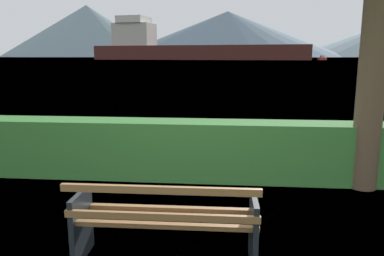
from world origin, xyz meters
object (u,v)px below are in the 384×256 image
object	(u,v)px
cargo_ship_large	(183,47)
fishing_boat_near	(322,58)
tender_far	(223,58)
park_bench	(165,222)

from	to	relation	value
cargo_ship_large	fishing_boat_near	world-z (taller)	cargo_ship_large
cargo_ship_large	tender_far	world-z (taller)	cargo_ship_large
cargo_ship_large	park_bench	bearing A→B (deg)	-83.33
cargo_ship_large	tender_far	distance (m)	34.85
cargo_ship_large	fishing_boat_near	size ratio (longest dim) A/B	21.69
park_bench	tender_far	xyz separation A→B (m)	(-1.83, 210.06, 0.35)
cargo_ship_large	tender_far	xyz separation A→B (m)	(19.41, 28.50, -5.08)
park_bench	fishing_boat_near	bearing A→B (deg)	76.08
park_bench	tender_far	distance (m)	210.07
fishing_boat_near	tender_far	world-z (taller)	tender_far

